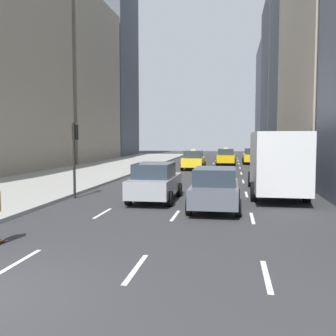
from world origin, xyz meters
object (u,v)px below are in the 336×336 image
object	(u,v)px
traffic_light_pole	(75,148)
sedan_black_near	(215,188)
taxi_second	(194,160)
box_truck	(275,161)
sedan_silver_behind	(155,181)
taxi_third	(252,156)
taxi_lead	(226,157)

from	to	relation	value
traffic_light_pole	sedan_black_near	bearing A→B (deg)	-16.67
taxi_second	box_truck	xyz separation A→B (m)	(5.60, -15.22, 0.83)
taxi_second	box_truck	distance (m)	16.24
taxi_second	box_truck	bearing A→B (deg)	-69.80
sedan_silver_behind	traffic_light_pole	size ratio (longest dim) A/B	1.31
sedan_silver_behind	box_truck	xyz separation A→B (m)	(5.60, 2.73, 0.82)
traffic_light_pole	box_truck	bearing A→B (deg)	14.85
taxi_third	sedan_black_near	world-z (taller)	taxi_third
taxi_second	taxi_third	xyz separation A→B (m)	(5.60, 8.76, 0.00)
taxi_lead	sedan_silver_behind	xyz separation A→B (m)	(-2.80, -24.55, 0.01)
taxi_second	traffic_light_pole	size ratio (longest dim) A/B	1.22
taxi_lead	taxi_third	bearing A→B (deg)	37.73
taxi_lead	sedan_black_near	bearing A→B (deg)	-90.00
taxi_third	sedan_silver_behind	distance (m)	27.30
taxi_lead	taxi_second	distance (m)	7.17
sedan_silver_behind	box_truck	distance (m)	6.29
taxi_lead	taxi_second	xyz separation A→B (m)	(-2.80, -6.60, 0.00)
taxi_third	box_truck	bearing A→B (deg)	-90.00
taxi_lead	sedan_black_near	world-z (taller)	taxi_lead
taxi_second	sedan_black_near	xyz separation A→B (m)	(2.80, -19.77, -0.02)
sedan_black_near	taxi_second	bearing A→B (deg)	98.06
sedan_black_near	traffic_light_pole	distance (m)	7.21
taxi_lead	traffic_light_pole	world-z (taller)	traffic_light_pole
traffic_light_pole	taxi_lead	bearing A→B (deg)	74.51
sedan_black_near	box_truck	world-z (taller)	box_truck
box_truck	traffic_light_pole	bearing A→B (deg)	-165.15
taxi_second	taxi_third	distance (m)	10.40
taxi_lead	box_truck	world-z (taller)	box_truck
sedan_silver_behind	box_truck	bearing A→B (deg)	26.02
taxi_lead	sedan_black_near	distance (m)	26.37
sedan_silver_behind	traffic_light_pole	distance (m)	4.24
box_truck	taxi_second	bearing A→B (deg)	110.20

